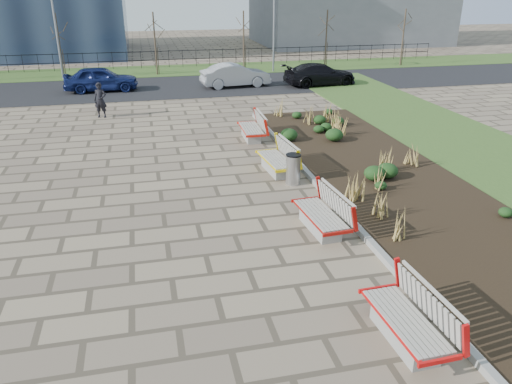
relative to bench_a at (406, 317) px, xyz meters
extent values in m
plane|color=#83725A|center=(-3.00, 2.07, -0.50)|extent=(120.00, 120.00, 0.00)
cube|color=black|center=(3.25, 7.07, -0.45)|extent=(4.50, 18.00, 0.10)
cube|color=gray|center=(0.92, 7.07, -0.42)|extent=(0.16, 18.00, 0.15)
cube|color=#33511E|center=(-3.00, 30.07, -0.48)|extent=(80.00, 5.00, 0.04)
cube|color=black|center=(-3.00, 24.07, -0.49)|extent=(80.00, 7.00, 0.02)
cylinder|color=#B2B2B7|center=(0.24, 7.55, -0.03)|extent=(0.45, 0.45, 0.95)
imported|color=black|center=(-6.03, 17.50, 0.30)|extent=(0.66, 0.52, 1.61)
imported|color=#121D52|center=(-6.35, 23.68, 0.22)|extent=(4.13, 1.74, 1.40)
imported|color=#989AA0|center=(1.39, 23.27, 0.20)|extent=(4.22, 1.84, 1.35)
imported|color=black|center=(6.48, 22.62, 0.17)|extent=(4.65, 2.34, 1.30)
camera|label=1|loc=(-4.11, -6.33, 5.35)|focal=35.00mm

